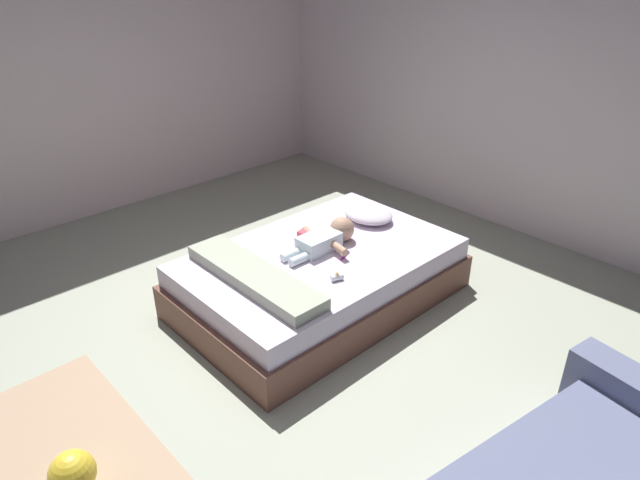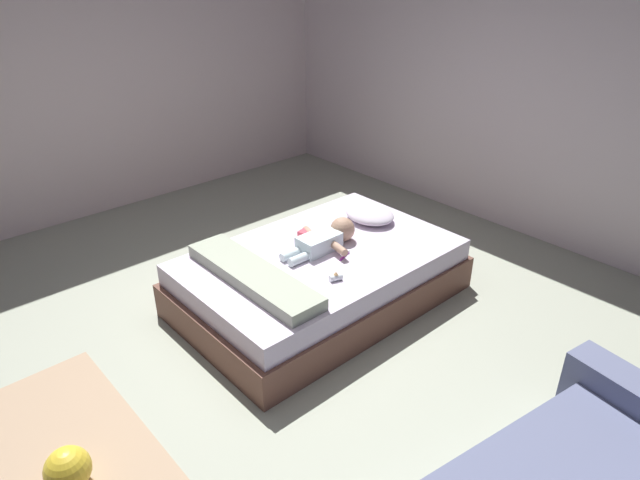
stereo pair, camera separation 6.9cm
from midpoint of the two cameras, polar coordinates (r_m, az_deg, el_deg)
ground_plane at (r=3.82m, az=-5.62°, el=-11.52°), size 8.00×8.00×0.00m
wall_behind_bed at (r=5.39m, az=20.96°, el=14.84°), size 8.00×0.12×2.74m
wall_side at (r=5.79m, az=-25.07°, el=14.88°), size 0.12×6.00×2.74m
bed at (r=4.21m, az=0.47°, el=-3.82°), size 1.32×2.07×0.43m
pillow at (r=4.59m, az=5.55°, el=2.66°), size 0.43×0.35×0.11m
baby at (r=4.14m, az=1.22°, el=0.19°), size 0.49×0.65×0.19m
toothbrush at (r=4.05m, az=3.09°, el=-1.57°), size 0.06×0.14×0.02m
rug at (r=3.46m, az=-24.67°, el=-19.63°), size 1.56×0.89×0.01m
toy_ball at (r=3.22m, az=-23.90°, el=-20.74°), size 0.23×0.23×0.23m
blanket at (r=3.75m, az=-6.39°, el=-3.63°), size 1.19×0.29×0.09m
toy_block at (r=4.24m, az=-1.09°, el=0.43°), size 0.10×0.10×0.08m
baby_bottle at (r=3.75m, az=2.17°, el=-3.83°), size 0.07×0.10×0.07m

